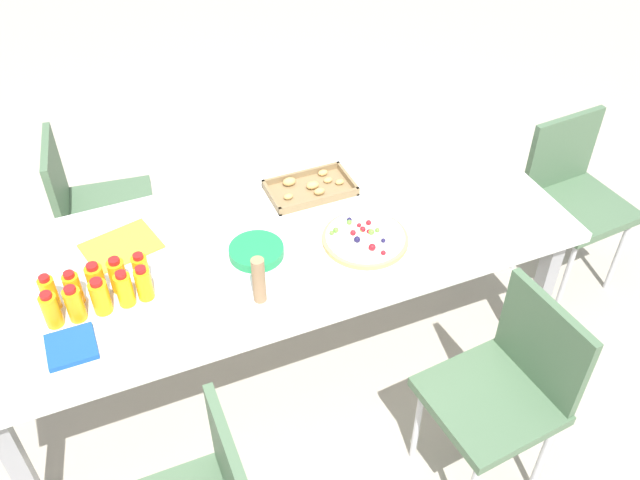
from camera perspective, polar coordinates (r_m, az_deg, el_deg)
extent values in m
plane|color=#B2A899|center=(3.08, -3.22, -10.22)|extent=(12.00, 12.00, 0.00)
cube|color=silver|center=(2.56, -3.81, -0.21)|extent=(2.21, 0.88, 0.04)
cube|color=#99999E|center=(2.57, -23.47, -17.38)|extent=(0.06, 0.06, 0.69)
cube|color=#99999E|center=(3.00, 17.81, -4.58)|extent=(0.06, 0.06, 0.69)
cube|color=#99999E|center=(3.04, -24.58, -6.26)|extent=(0.06, 0.06, 0.69)
cube|color=#99999E|center=(3.41, 10.75, 3.30)|extent=(0.06, 0.06, 0.69)
cube|color=#4C6B4C|center=(3.36, 20.82, 2.57)|extent=(0.43, 0.43, 0.04)
cube|color=#4C6B4C|center=(3.35, 19.46, 6.89)|extent=(0.38, 0.06, 0.38)
cylinder|color=silver|center=(3.54, 23.45, -1.28)|extent=(0.02, 0.02, 0.41)
cylinder|color=silver|center=(3.34, 19.72, -3.02)|extent=(0.02, 0.02, 0.41)
cylinder|color=silver|center=(3.68, 20.03, 1.68)|extent=(0.02, 0.02, 0.41)
cylinder|color=silver|center=(3.49, 16.26, 0.19)|extent=(0.02, 0.02, 0.41)
cube|color=#4C6B4C|center=(2.05, -7.27, -18.91)|extent=(0.03, 0.38, 0.38)
cube|color=#4C6B4C|center=(2.47, 13.88, -12.83)|extent=(0.43, 0.43, 0.04)
cube|color=#4C6B4C|center=(2.42, 18.02, -8.27)|extent=(0.06, 0.38, 0.38)
cylinder|color=silver|center=(2.67, 8.07, -14.99)|extent=(0.02, 0.02, 0.41)
cylinder|color=silver|center=(2.69, 17.96, -16.77)|extent=(0.02, 0.02, 0.41)
cylinder|color=silver|center=(2.80, 13.59, -12.16)|extent=(0.02, 0.02, 0.41)
cube|color=#4C6B4C|center=(3.27, -17.13, 2.39)|extent=(0.45, 0.45, 0.04)
cube|color=#4C6B4C|center=(3.18, -21.07, 4.46)|extent=(0.08, 0.38, 0.38)
cylinder|color=silver|center=(3.53, -13.91, 1.33)|extent=(0.02, 0.02, 0.41)
cylinder|color=silver|center=(3.29, -13.46, -2.12)|extent=(0.02, 0.02, 0.41)
cylinder|color=silver|center=(3.56, -18.99, 0.42)|extent=(0.02, 0.02, 0.41)
cylinder|color=silver|center=(3.32, -18.91, -3.06)|extent=(0.02, 0.02, 0.41)
cylinder|color=#F9AD14|center=(2.36, -21.43, -5.49)|extent=(0.06, 0.06, 0.12)
cylinder|color=red|center=(2.31, -21.85, -4.31)|extent=(0.04, 0.04, 0.02)
cylinder|color=#F9AC14|center=(2.35, -19.71, -5.09)|extent=(0.06, 0.06, 0.12)
cylinder|color=red|center=(2.30, -20.09, -3.91)|extent=(0.04, 0.04, 0.02)
cylinder|color=#F8AA14|center=(2.35, -17.78, -4.57)|extent=(0.06, 0.06, 0.12)
cylinder|color=red|center=(2.30, -18.13, -3.37)|extent=(0.04, 0.04, 0.02)
cylinder|color=#F8AF14|center=(2.35, -15.93, -4.01)|extent=(0.06, 0.06, 0.12)
cylinder|color=red|center=(2.30, -16.24, -2.79)|extent=(0.04, 0.04, 0.02)
cylinder|color=#F9AB14|center=(2.36, -14.43, -3.59)|extent=(0.05, 0.05, 0.12)
cylinder|color=red|center=(2.31, -14.70, -2.40)|extent=(0.04, 0.04, 0.02)
cylinder|color=#F8AE14|center=(2.41, -21.56, -4.19)|extent=(0.05, 0.05, 0.12)
cylinder|color=red|center=(2.37, -21.97, -2.98)|extent=(0.03, 0.03, 0.02)
cylinder|color=#F9AB14|center=(2.41, -19.81, -3.86)|extent=(0.05, 0.05, 0.12)
cylinder|color=red|center=(2.37, -20.16, -2.73)|extent=(0.04, 0.04, 0.02)
cylinder|color=#FAAA14|center=(2.40, -18.07, -3.38)|extent=(0.06, 0.06, 0.13)
cylinder|color=red|center=(2.35, -18.43, -2.11)|extent=(0.04, 0.04, 0.02)
cylinder|color=#FAAB14|center=(2.40, -16.45, -2.90)|extent=(0.06, 0.06, 0.12)
cylinder|color=red|center=(2.36, -16.76, -1.69)|extent=(0.04, 0.04, 0.02)
cylinder|color=#F9AE14|center=(2.41, -14.64, -2.48)|extent=(0.05, 0.05, 0.12)
cylinder|color=red|center=(2.37, -14.90, -1.33)|extent=(0.04, 0.04, 0.02)
cylinder|color=tan|center=(2.53, 3.77, 0.07)|extent=(0.32, 0.32, 0.02)
cylinder|color=white|center=(2.52, 3.78, 0.27)|extent=(0.29, 0.29, 0.01)
sphere|color=#66B238|center=(2.53, 1.32, 0.83)|extent=(0.02, 0.02, 0.02)
sphere|color=red|center=(2.46, 4.36, -0.60)|extent=(0.03, 0.03, 0.03)
sphere|color=#66B238|center=(2.54, 3.54, 0.87)|extent=(0.02, 0.02, 0.02)
sphere|color=#66B238|center=(2.52, 0.99, 0.59)|extent=(0.02, 0.02, 0.02)
sphere|color=#1E1947|center=(2.58, 2.45, 1.69)|extent=(0.02, 0.02, 0.02)
sphere|color=red|center=(2.53, 4.08, 0.72)|extent=(0.02, 0.02, 0.02)
sphere|color=red|center=(2.54, 3.58, 0.90)|extent=(0.02, 0.02, 0.02)
sphere|color=red|center=(2.56, 3.27, 1.24)|extent=(0.02, 0.02, 0.02)
sphere|color=red|center=(2.45, 5.29, -1.06)|extent=(0.02, 0.02, 0.02)
sphere|color=red|center=(2.52, 2.76, 0.61)|extent=(0.02, 0.02, 0.02)
sphere|color=red|center=(2.57, 4.06, 1.45)|extent=(0.02, 0.02, 0.02)
sphere|color=#66B238|center=(2.57, 2.45, 1.48)|extent=(0.02, 0.02, 0.02)
sphere|color=#1E1947|center=(2.50, 5.28, -0.04)|extent=(0.02, 0.02, 0.02)
sphere|color=#66B238|center=(2.54, 4.79, 0.82)|extent=(0.02, 0.02, 0.02)
sphere|color=#1E1947|center=(2.49, 3.11, 0.05)|extent=(0.02, 0.02, 0.02)
sphere|color=#66B238|center=(2.53, 4.30, 0.67)|extent=(0.02, 0.02, 0.02)
cube|color=olive|center=(2.76, -0.81, 4.15)|extent=(0.34, 0.20, 0.01)
cube|color=olive|center=(2.69, -0.03, 3.24)|extent=(0.34, 0.01, 0.03)
cube|color=olive|center=(2.83, -1.56, 5.45)|extent=(0.34, 0.01, 0.03)
cube|color=olive|center=(2.71, -4.05, 3.55)|extent=(0.01, 0.20, 0.03)
cube|color=olive|center=(2.81, 2.31, 5.16)|extent=(0.01, 0.20, 0.03)
ellipsoid|color=tan|center=(2.78, -2.57, 4.87)|extent=(0.06, 0.04, 0.03)
ellipsoid|color=tan|center=(2.79, 1.65, 4.85)|extent=(0.04, 0.03, 0.02)
ellipsoid|color=tan|center=(2.71, -2.65, 3.62)|extent=(0.04, 0.03, 0.02)
ellipsoid|color=tan|center=(2.80, 0.67, 5.00)|extent=(0.04, 0.03, 0.02)
ellipsoid|color=tan|center=(2.83, 0.24, 5.61)|extent=(0.04, 0.03, 0.02)
ellipsoid|color=tan|center=(2.73, -0.05, 4.06)|extent=(0.05, 0.03, 0.03)
ellipsoid|color=tan|center=(2.77, -0.74, 4.53)|extent=(0.04, 0.03, 0.02)
ellipsoid|color=tan|center=(2.76, -0.61, 4.58)|extent=(0.05, 0.04, 0.03)
cylinder|color=#1E8C4C|center=(2.48, -5.29, -1.19)|extent=(0.20, 0.20, 0.00)
cylinder|color=#1E8C4C|center=(2.48, -5.30, -1.11)|extent=(0.20, 0.20, 0.00)
cylinder|color=#1E8C4C|center=(2.48, -5.30, -1.02)|extent=(0.20, 0.20, 0.00)
cylinder|color=#1E8C4C|center=(2.47, -5.31, -0.94)|extent=(0.20, 0.20, 0.00)
cylinder|color=#1E8C4C|center=(2.47, -5.32, -0.85)|extent=(0.20, 0.20, 0.00)
cylinder|color=#1E8C4C|center=(2.47, -5.33, -0.77)|extent=(0.20, 0.20, 0.00)
cylinder|color=#1E8C4C|center=(2.46, -5.33, -0.68)|extent=(0.20, 0.20, 0.00)
cube|color=#194CA5|center=(2.30, -19.97, -8.33)|extent=(0.15, 0.15, 0.02)
cylinder|color=#9E7A56|center=(2.26, -5.11, -3.35)|extent=(0.04, 0.04, 0.18)
cube|color=yellow|center=(2.61, -16.21, -0.49)|extent=(0.30, 0.26, 0.01)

